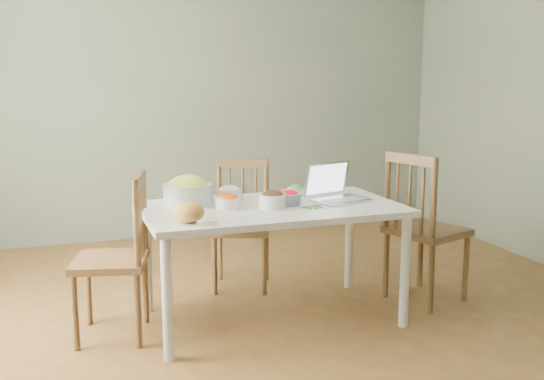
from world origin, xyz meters
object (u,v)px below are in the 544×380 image
object	(u,v)px
bread_boule	(189,212)
bowl_squash	(188,191)
dining_table	(272,263)
chair_far	(241,226)
chair_right	(427,227)
laptop	(341,183)
chair_left	(110,257)

from	to	relation	value
bread_boule	bowl_squash	xyz separation A→B (m)	(0.10, 0.48, 0.03)
dining_table	bread_boule	size ratio (longest dim) A/B	9.00
chair_far	bowl_squash	xyz separation A→B (m)	(-0.48, -0.45, 0.37)
chair_right	bread_boule	xyz separation A→B (m)	(-1.72, -0.26, 0.28)
chair_right	bowl_squash	bearing A→B (deg)	64.21
bowl_squash	dining_table	bearing A→B (deg)	-23.05
dining_table	bowl_squash	size ratio (longest dim) A/B	5.12
bread_boule	chair_far	bearing A→B (deg)	58.37
bread_boule	chair_right	bearing A→B (deg)	8.63
chair_right	bread_boule	bearing A→B (deg)	80.61
dining_table	laptop	size ratio (longest dim) A/B	4.60
chair_left	chair_far	bearing A→B (deg)	135.39
chair_far	bread_boule	bearing A→B (deg)	-100.50
chair_far	bread_boule	size ratio (longest dim) A/B	5.29
chair_right	laptop	size ratio (longest dim) A/B	3.01
chair_far	chair_right	size ratio (longest dim) A/B	0.90
chair_right	bread_boule	distance (m)	1.76
bowl_squash	laptop	size ratio (longest dim) A/B	0.90
dining_table	bowl_squash	distance (m)	0.71
dining_table	bread_boule	distance (m)	0.78
chair_right	dining_table	bearing A→B (deg)	71.32
chair_far	bread_boule	distance (m)	1.14
bread_boule	laptop	xyz separation A→B (m)	(1.05, 0.26, 0.06)
dining_table	chair_far	bearing A→B (deg)	90.98
chair_left	bread_boule	size ratio (longest dim) A/B	5.57
laptop	chair_far	bearing A→B (deg)	109.86
dining_table	laptop	xyz separation A→B (m)	(0.47, -0.01, 0.49)
laptop	bowl_squash	bearing A→B (deg)	151.29
chair_right	laptop	xyz separation A→B (m)	(-0.66, 0.00, 0.35)
bowl_squash	bread_boule	bearing A→B (deg)	-101.22
chair_right	bowl_squash	distance (m)	1.67
chair_far	bowl_squash	size ratio (longest dim) A/B	3.01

